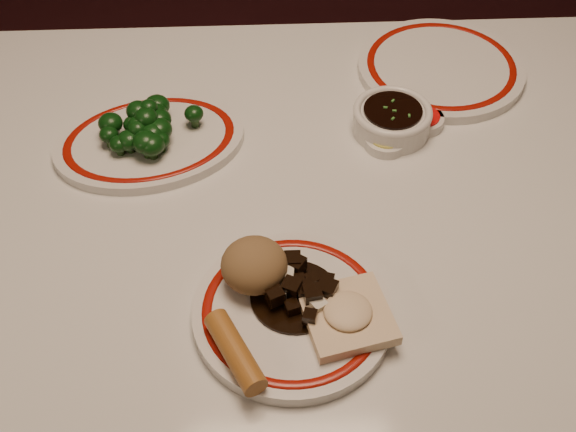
{
  "coord_description": "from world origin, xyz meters",
  "views": [
    {
      "loc": [
        -0.05,
        -0.69,
        1.47
      ],
      "look_at": [
        -0.02,
        -0.07,
        0.8
      ],
      "focal_mm": 45.0,
      "sensor_mm": 36.0,
      "label": 1
    }
  ],
  "objects_px": {
    "rice_mound": "(254,265)",
    "broccoli_pile": "(146,126)",
    "dining_table": "(301,247)",
    "stirfry_heap": "(298,290)",
    "main_plate": "(292,312)",
    "broccoli_plate": "(150,141)",
    "fried_wonton": "(348,315)",
    "soy_bowl": "(392,121)",
    "spring_roll": "(235,352)"
  },
  "relations": [
    {
      "from": "broccoli_pile",
      "to": "stirfry_heap",
      "type": "bearing_deg",
      "value": -55.45
    },
    {
      "from": "stirfry_heap",
      "to": "main_plate",
      "type": "bearing_deg",
      "value": -112.41
    },
    {
      "from": "dining_table",
      "to": "main_plate",
      "type": "xyz_separation_m",
      "value": [
        -0.02,
        -0.19,
        0.1
      ]
    },
    {
      "from": "spring_roll",
      "to": "soy_bowl",
      "type": "bearing_deg",
      "value": 33.65
    },
    {
      "from": "rice_mound",
      "to": "fried_wonton",
      "type": "bearing_deg",
      "value": -30.88
    },
    {
      "from": "spring_roll",
      "to": "soy_bowl",
      "type": "xyz_separation_m",
      "value": [
        0.23,
        0.4,
        -0.01
      ]
    },
    {
      "from": "rice_mound",
      "to": "stirfry_heap",
      "type": "distance_m",
      "value": 0.06
    },
    {
      "from": "dining_table",
      "to": "broccoli_pile",
      "type": "xyz_separation_m",
      "value": [
        -0.22,
        0.13,
        0.13
      ]
    },
    {
      "from": "broccoli_plate",
      "to": "rice_mound",
      "type": "bearing_deg",
      "value": -60.8
    },
    {
      "from": "soy_bowl",
      "to": "broccoli_plate",
      "type": "bearing_deg",
      "value": -177.14
    },
    {
      "from": "dining_table",
      "to": "spring_roll",
      "type": "relative_size",
      "value": 11.46
    },
    {
      "from": "spring_roll",
      "to": "broccoli_pile",
      "type": "xyz_separation_m",
      "value": [
        -0.13,
        0.38,
        0.01
      ]
    },
    {
      "from": "main_plate",
      "to": "soy_bowl",
      "type": "bearing_deg",
      "value": 63.71
    },
    {
      "from": "spring_roll",
      "to": "broccoli_plate",
      "type": "relative_size",
      "value": 0.32
    },
    {
      "from": "spring_roll",
      "to": "soy_bowl",
      "type": "relative_size",
      "value": 0.9
    },
    {
      "from": "main_plate",
      "to": "stirfry_heap",
      "type": "bearing_deg",
      "value": 67.59
    },
    {
      "from": "rice_mound",
      "to": "stirfry_heap",
      "type": "bearing_deg",
      "value": -26.96
    },
    {
      "from": "fried_wonton",
      "to": "dining_table",
      "type": "bearing_deg",
      "value": 101.39
    },
    {
      "from": "spring_roll",
      "to": "stirfry_heap",
      "type": "xyz_separation_m",
      "value": [
        0.07,
        0.08,
        -0.0
      ]
    },
    {
      "from": "dining_table",
      "to": "fried_wonton",
      "type": "relative_size",
      "value": 10.17
    },
    {
      "from": "soy_bowl",
      "to": "spring_roll",
      "type": "bearing_deg",
      "value": -120.12
    },
    {
      "from": "rice_mound",
      "to": "dining_table",
      "type": "bearing_deg",
      "value": 65.32
    },
    {
      "from": "fried_wonton",
      "to": "stirfry_heap",
      "type": "relative_size",
      "value": 1.09
    },
    {
      "from": "broccoli_plate",
      "to": "stirfry_heap",
      "type": "bearing_deg",
      "value": -55.72
    },
    {
      "from": "broccoli_pile",
      "to": "broccoli_plate",
      "type": "bearing_deg",
      "value": 54.14
    },
    {
      "from": "broccoli_plate",
      "to": "soy_bowl",
      "type": "relative_size",
      "value": 2.78
    },
    {
      "from": "dining_table",
      "to": "spring_roll",
      "type": "xyz_separation_m",
      "value": [
        -0.09,
        -0.25,
        0.12
      ]
    },
    {
      "from": "rice_mound",
      "to": "stirfry_heap",
      "type": "height_order",
      "value": "rice_mound"
    },
    {
      "from": "main_plate",
      "to": "spring_roll",
      "type": "relative_size",
      "value": 2.84
    },
    {
      "from": "main_plate",
      "to": "spring_roll",
      "type": "distance_m",
      "value": 0.1
    },
    {
      "from": "main_plate",
      "to": "broccoli_plate",
      "type": "distance_m",
      "value": 0.37
    },
    {
      "from": "main_plate",
      "to": "broccoli_pile",
      "type": "xyz_separation_m",
      "value": [
        -0.2,
        0.32,
        0.03
      ]
    },
    {
      "from": "spring_roll",
      "to": "dining_table",
      "type": "bearing_deg",
      "value": 44.45
    },
    {
      "from": "stirfry_heap",
      "to": "rice_mound",
      "type": "bearing_deg",
      "value": 153.04
    },
    {
      "from": "dining_table",
      "to": "rice_mound",
      "type": "xyz_separation_m",
      "value": [
        -0.07,
        -0.14,
        0.14
      ]
    },
    {
      "from": "fried_wonton",
      "to": "stirfry_heap",
      "type": "height_order",
      "value": "stirfry_heap"
    },
    {
      "from": "broccoli_pile",
      "to": "soy_bowl",
      "type": "height_order",
      "value": "broccoli_pile"
    },
    {
      "from": "main_plate",
      "to": "rice_mound",
      "type": "xyz_separation_m",
      "value": [
        -0.04,
        0.04,
        0.04
      ]
    },
    {
      "from": "rice_mound",
      "to": "broccoli_pile",
      "type": "relative_size",
      "value": 0.53
    },
    {
      "from": "dining_table",
      "to": "broccoli_pile",
      "type": "bearing_deg",
      "value": 149.38
    },
    {
      "from": "dining_table",
      "to": "broccoli_pile",
      "type": "distance_m",
      "value": 0.29
    },
    {
      "from": "rice_mound",
      "to": "stirfry_heap",
      "type": "xyz_separation_m",
      "value": [
        0.05,
        -0.03,
        -0.02
      ]
    },
    {
      "from": "stirfry_heap",
      "to": "broccoli_plate",
      "type": "distance_m",
      "value": 0.36
    },
    {
      "from": "stirfry_heap",
      "to": "soy_bowl",
      "type": "height_order",
      "value": "stirfry_heap"
    },
    {
      "from": "broccoli_pile",
      "to": "soy_bowl",
      "type": "relative_size",
      "value": 1.31
    },
    {
      "from": "dining_table",
      "to": "rice_mound",
      "type": "relative_size",
      "value": 14.8
    },
    {
      "from": "soy_bowl",
      "to": "rice_mound",
      "type": "bearing_deg",
      "value": -125.74
    },
    {
      "from": "broccoli_pile",
      "to": "soy_bowl",
      "type": "xyz_separation_m",
      "value": [
        0.36,
        0.02,
        -0.02
      ]
    },
    {
      "from": "spring_roll",
      "to": "broccoli_pile",
      "type": "bearing_deg",
      "value": 82.7
    },
    {
      "from": "dining_table",
      "to": "stirfry_heap",
      "type": "xyz_separation_m",
      "value": [
        -0.01,
        -0.17,
        0.12
      ]
    }
  ]
}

